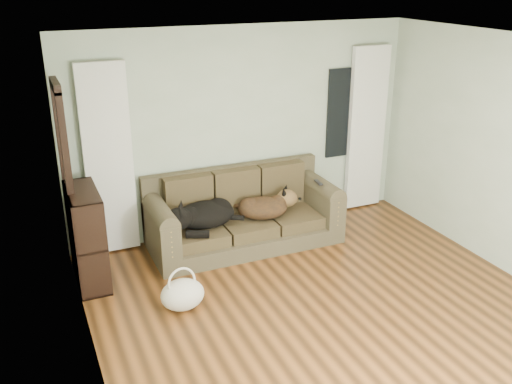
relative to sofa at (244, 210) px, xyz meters
name	(u,v)px	position (x,y,z in m)	size (l,w,h in m)	color
floor	(341,324)	(0.20, -1.97, -0.45)	(5.00, 5.00, 0.00)	#3A220F
ceiling	(359,50)	(0.20, -1.97, 2.15)	(5.00, 5.00, 0.00)	white
wall_back	(243,131)	(0.20, 0.53, 0.85)	(4.50, 0.04, 2.60)	#B6C5AE
wall_left	(89,245)	(-2.05, -1.97, 0.85)	(0.04, 5.00, 2.60)	#B6C5AE
curtain_left	(109,161)	(-1.50, 0.45, 0.70)	(0.55, 0.08, 2.25)	white
curtain_right	(366,129)	(2.00, 0.45, 0.70)	(0.55, 0.08, 2.25)	white
window_pane	(344,113)	(1.65, 0.50, 0.95)	(0.50, 0.03, 1.20)	black
door_casing	(68,186)	(-2.00, 0.08, 0.60)	(0.07, 0.60, 2.10)	black
sofa	(244,210)	(0.00, 0.00, 0.00)	(2.33, 1.00, 0.95)	#443D27
dog_black_lab	(203,217)	(-0.55, -0.04, 0.03)	(0.72, 0.50, 0.31)	black
dog_shepherd	(265,206)	(0.25, -0.06, 0.04)	(0.64, 0.45, 0.28)	black
tv_remote	(318,182)	(0.94, -0.15, 0.28)	(0.04, 0.16, 0.02)	black
tote_bag	(183,295)	(-1.13, -1.11, -0.29)	(0.44, 0.34, 0.32)	beige
bookshelf	(87,239)	(-1.89, -0.16, 0.05)	(0.32, 0.84, 1.05)	black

